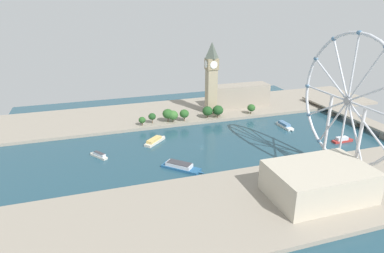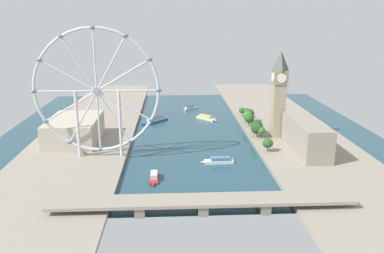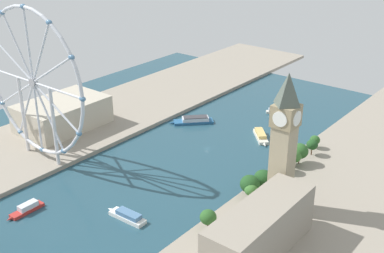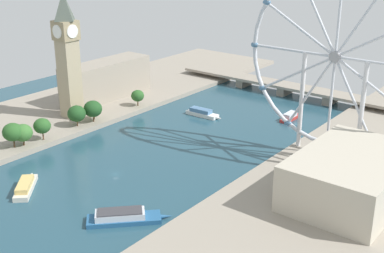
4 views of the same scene
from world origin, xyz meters
name	(u,v)px [view 1 (image 1 of 4)]	position (x,y,z in m)	size (l,w,h in m)	color
ground_plane	(202,146)	(0.00, 0.00, 0.00)	(371.44, 371.44, 0.00)	#234756
riverbank_left	(174,112)	(-100.72, 0.00, 1.50)	(90.00, 520.00, 3.00)	gray
riverbank_right	(253,204)	(100.72, 0.00, 1.50)	(90.00, 520.00, 3.00)	gray
clock_tower	(211,77)	(-81.58, 39.76, 44.92)	(13.72, 13.72, 80.52)	tan
parliament_block	(240,95)	(-94.95, 82.93, 16.33)	(22.00, 70.34, 26.66)	gray
tree_row_embankment	(194,113)	(-63.89, 13.59, 11.16)	(14.64, 134.08, 14.41)	#513823
ferris_wheel	(348,102)	(76.44, 86.00, 56.39)	(101.78, 3.20, 104.15)	silver
riverside_hall	(319,182)	(106.92, 44.33, 13.75)	(43.59, 65.38, 21.50)	#BCB29E
river_bridge	(360,120)	(0.00, 179.47, 6.18)	(183.44, 17.42, 8.02)	gray
tour_boat_0	(155,141)	(-21.31, -39.36, 2.09)	(23.68, 24.65, 4.91)	beige
tour_boat_1	(181,166)	(36.66, -30.89, 2.25)	(29.95, 30.71, 5.38)	#235684
tour_boat_2	(99,155)	(-5.54, -91.63, 1.91)	(19.28, 14.85, 4.57)	beige
tour_boat_3	(342,140)	(31.16, 130.47, 2.02)	(5.94, 23.69, 5.04)	#B22D28
tour_boat_4	(285,125)	(-19.34, 99.74, 2.11)	(27.28, 7.48, 5.02)	white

